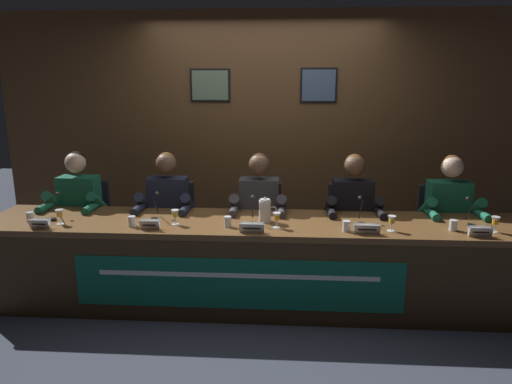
% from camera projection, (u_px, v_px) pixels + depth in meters
% --- Properties ---
extents(ground_plane, '(12.00, 12.00, 0.00)m').
position_uv_depth(ground_plane, '(256.00, 302.00, 4.05)').
color(ground_plane, '#383D4C').
extents(wall_back_panelled, '(5.77, 0.14, 2.60)m').
position_uv_depth(wall_back_panelled, '(264.00, 135.00, 5.10)').
color(wall_back_panelled, brown).
rests_on(wall_back_panelled, ground_plane).
extents(conference_table, '(4.57, 0.78, 0.74)m').
position_uv_depth(conference_table, '(255.00, 251.00, 3.81)').
color(conference_table, brown).
rests_on(conference_table, ground_plane).
extents(chair_far_left, '(0.44, 0.45, 0.91)m').
position_uv_depth(chair_far_left, '(88.00, 229.00, 4.60)').
color(chair_far_left, black).
rests_on(chair_far_left, ground_plane).
extents(panelist_far_left, '(0.51, 0.48, 1.24)m').
position_uv_depth(panelist_far_left, '(76.00, 207.00, 4.35)').
color(panelist_far_left, black).
rests_on(panelist_far_left, ground_plane).
extents(nameplate_far_left, '(0.16, 0.06, 0.08)m').
position_uv_depth(nameplate_far_left, '(40.00, 224.00, 3.68)').
color(nameplate_far_left, white).
rests_on(nameplate_far_left, conference_table).
extents(juice_glass_far_left, '(0.06, 0.06, 0.12)m').
position_uv_depth(juice_glass_far_left, '(59.00, 214.00, 3.77)').
color(juice_glass_far_left, white).
rests_on(juice_glass_far_left, conference_table).
extents(water_cup_far_left, '(0.06, 0.06, 0.08)m').
position_uv_depth(water_cup_far_left, '(30.00, 218.00, 3.84)').
color(water_cup_far_left, silver).
rests_on(water_cup_far_left, conference_table).
extents(microphone_far_left, '(0.06, 0.17, 0.22)m').
position_uv_depth(microphone_far_left, '(54.00, 211.00, 3.91)').
color(microphone_far_left, black).
rests_on(microphone_far_left, conference_table).
extents(chair_left, '(0.44, 0.45, 0.91)m').
position_uv_depth(chair_left, '(173.00, 231.00, 4.55)').
color(chair_left, black).
rests_on(chair_left, ground_plane).
extents(panelist_left, '(0.51, 0.48, 1.24)m').
position_uv_depth(panelist_left, '(166.00, 209.00, 4.29)').
color(panelist_left, black).
rests_on(panelist_left, ground_plane).
extents(nameplate_left, '(0.15, 0.06, 0.08)m').
position_uv_depth(nameplate_left, '(150.00, 224.00, 3.65)').
color(nameplate_left, white).
rests_on(nameplate_left, conference_table).
extents(juice_glass_left, '(0.06, 0.06, 0.12)m').
position_uv_depth(juice_glass_left, '(175.00, 214.00, 3.76)').
color(juice_glass_left, white).
rests_on(juice_glass_left, conference_table).
extents(water_cup_left, '(0.06, 0.06, 0.08)m').
position_uv_depth(water_cup_left, '(132.00, 222.00, 3.72)').
color(water_cup_left, silver).
rests_on(water_cup_left, conference_table).
extents(microphone_left, '(0.06, 0.17, 0.22)m').
position_uv_depth(microphone_left, '(155.00, 210.00, 3.93)').
color(microphone_left, black).
rests_on(microphone_left, conference_table).
extents(chair_center, '(0.44, 0.45, 0.91)m').
position_uv_depth(chair_center, '(260.00, 233.00, 4.50)').
color(chair_center, black).
rests_on(chair_center, ground_plane).
extents(panelist_center, '(0.51, 0.48, 1.24)m').
position_uv_depth(panelist_center, '(259.00, 211.00, 4.24)').
color(panelist_center, black).
rests_on(panelist_center, ground_plane).
extents(nameplate_center, '(0.19, 0.06, 0.08)m').
position_uv_depth(nameplate_center, '(252.00, 228.00, 3.57)').
color(nameplate_center, white).
rests_on(nameplate_center, conference_table).
extents(juice_glass_center, '(0.06, 0.06, 0.12)m').
position_uv_depth(juice_glass_center, '(277.00, 217.00, 3.68)').
color(juice_glass_center, white).
rests_on(juice_glass_center, conference_table).
extents(water_cup_center, '(0.06, 0.06, 0.08)m').
position_uv_depth(water_cup_center, '(228.00, 222.00, 3.72)').
color(water_cup_center, silver).
rests_on(water_cup_center, conference_table).
extents(microphone_center, '(0.06, 0.17, 0.22)m').
position_uv_depth(microphone_center, '(252.00, 215.00, 3.80)').
color(microphone_center, black).
rests_on(microphone_center, conference_table).
extents(chair_right, '(0.44, 0.45, 0.91)m').
position_uv_depth(chair_right, '(349.00, 234.00, 4.45)').
color(chair_right, black).
rests_on(chair_right, ground_plane).
extents(panelist_right, '(0.51, 0.48, 1.24)m').
position_uv_depth(panelist_right, '(353.00, 212.00, 4.19)').
color(panelist_right, black).
rests_on(panelist_right, ground_plane).
extents(nameplate_right, '(0.20, 0.06, 0.08)m').
position_uv_depth(nameplate_right, '(367.00, 229.00, 3.54)').
color(nameplate_right, white).
rests_on(nameplate_right, conference_table).
extents(juice_glass_right, '(0.06, 0.06, 0.12)m').
position_uv_depth(juice_glass_right, '(392.00, 220.00, 3.60)').
color(juice_glass_right, white).
rests_on(juice_glass_right, conference_table).
extents(water_cup_right, '(0.06, 0.06, 0.08)m').
position_uv_depth(water_cup_right, '(346.00, 227.00, 3.60)').
color(water_cup_right, silver).
rests_on(water_cup_right, conference_table).
extents(microphone_right, '(0.06, 0.17, 0.22)m').
position_uv_depth(microphone_right, '(361.00, 215.00, 3.78)').
color(microphone_right, black).
rests_on(microphone_right, conference_table).
extents(chair_far_right, '(0.44, 0.45, 0.91)m').
position_uv_depth(chair_far_right, '(440.00, 236.00, 4.39)').
color(chair_far_right, black).
rests_on(chair_far_right, ground_plane).
extents(panelist_far_right, '(0.51, 0.48, 1.24)m').
position_uv_depth(panelist_far_right, '(450.00, 214.00, 4.13)').
color(panelist_far_right, black).
rests_on(panelist_far_right, ground_plane).
extents(nameplate_far_right, '(0.17, 0.06, 0.08)m').
position_uv_depth(nameplate_far_right, '(480.00, 232.00, 3.48)').
color(nameplate_far_right, white).
rests_on(nameplate_far_right, conference_table).
extents(juice_glass_far_right, '(0.06, 0.06, 0.12)m').
position_uv_depth(juice_glass_far_right, '(495.00, 221.00, 3.57)').
color(juice_glass_far_right, white).
rests_on(juice_glass_far_right, conference_table).
extents(water_cup_far_right, '(0.06, 0.06, 0.08)m').
position_uv_depth(water_cup_far_right, '(453.00, 226.00, 3.62)').
color(water_cup_far_right, silver).
rests_on(water_cup_far_right, conference_table).
extents(microphone_far_right, '(0.06, 0.17, 0.22)m').
position_uv_depth(microphone_far_right, '(470.00, 216.00, 3.75)').
color(microphone_far_right, black).
rests_on(microphone_far_right, conference_table).
extents(water_pitcher_central, '(0.15, 0.10, 0.21)m').
position_uv_depth(water_pitcher_central, '(265.00, 210.00, 3.84)').
color(water_pitcher_central, silver).
rests_on(water_pitcher_central, conference_table).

